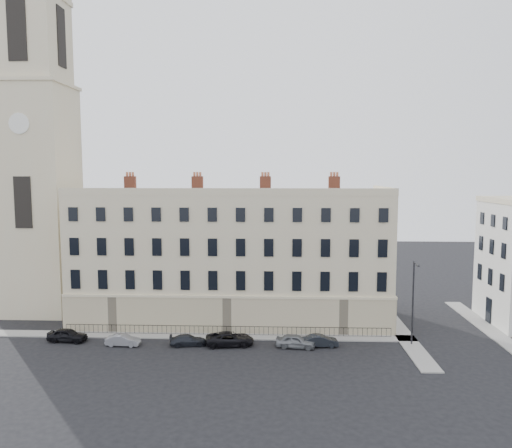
# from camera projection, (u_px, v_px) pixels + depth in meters

# --- Properties ---
(ground) EXTENTS (160.00, 160.00, 0.00)m
(ground) POSITION_uv_depth(u_px,v_px,m) (283.00, 355.00, 47.95)
(ground) COLOR black
(ground) RESTS_ON ground
(terrace) EXTENTS (36.22, 12.22, 17.00)m
(terrace) POSITION_uv_depth(u_px,v_px,m) (232.00, 256.00, 59.30)
(terrace) COLOR beige
(terrace) RESTS_ON ground
(church_tower) EXTENTS (8.00, 8.13, 44.00)m
(church_tower) POSITION_uv_depth(u_px,v_px,m) (38.00, 162.00, 61.11)
(church_tower) COLOR beige
(church_tower) RESTS_ON ground
(pavement_terrace) EXTENTS (48.00, 2.00, 0.12)m
(pavement_terrace) POSITION_uv_depth(u_px,v_px,m) (189.00, 336.00, 53.31)
(pavement_terrace) COLOR gray
(pavement_terrace) RESTS_ON ground
(pavement_east_return) EXTENTS (2.00, 24.00, 0.12)m
(pavement_east_return) POSITION_uv_depth(u_px,v_px,m) (399.00, 330.00, 55.38)
(pavement_east_return) COLOR gray
(pavement_east_return) RESTS_ON ground
(pavement_adjacent) EXTENTS (2.00, 20.00, 0.12)m
(pavement_adjacent) POSITION_uv_depth(u_px,v_px,m) (483.00, 325.00, 56.97)
(pavement_adjacent) COLOR gray
(pavement_adjacent) RESTS_ON ground
(railings) EXTENTS (35.00, 0.04, 0.96)m
(railings) POSITION_uv_depth(u_px,v_px,m) (227.00, 331.00, 53.50)
(railings) COLOR black
(railings) RESTS_ON ground
(car_a) EXTENTS (4.16, 1.93, 1.38)m
(car_a) POSITION_uv_depth(u_px,v_px,m) (67.00, 335.00, 51.60)
(car_a) COLOR black
(car_a) RESTS_ON ground
(car_b) EXTENTS (3.49, 1.33, 1.13)m
(car_b) POSITION_uv_depth(u_px,v_px,m) (123.00, 340.00, 50.38)
(car_b) COLOR gray
(car_b) RESTS_ON ground
(car_c) EXTENTS (3.93, 2.11, 1.08)m
(car_c) POSITION_uv_depth(u_px,v_px,m) (188.00, 340.00, 50.46)
(car_c) COLOR black
(car_c) RESTS_ON ground
(car_d) EXTENTS (5.13, 2.87, 1.36)m
(car_d) POSITION_uv_depth(u_px,v_px,m) (230.00, 339.00, 50.45)
(car_d) COLOR black
(car_d) RESTS_ON ground
(car_e) EXTENTS (4.12, 2.05, 1.35)m
(car_e) POSITION_uv_depth(u_px,v_px,m) (296.00, 341.00, 49.80)
(car_e) COLOR slate
(car_e) RESTS_ON ground
(car_f) EXTENTS (3.69, 1.53, 1.19)m
(car_f) POSITION_uv_depth(u_px,v_px,m) (320.00, 341.00, 50.13)
(car_f) COLOR black
(car_f) RESTS_ON ground
(streetlamp) EXTENTS (0.25, 1.87, 8.63)m
(streetlamp) POSITION_uv_depth(u_px,v_px,m) (413.00, 299.00, 50.04)
(streetlamp) COLOR #27282C
(streetlamp) RESTS_ON ground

